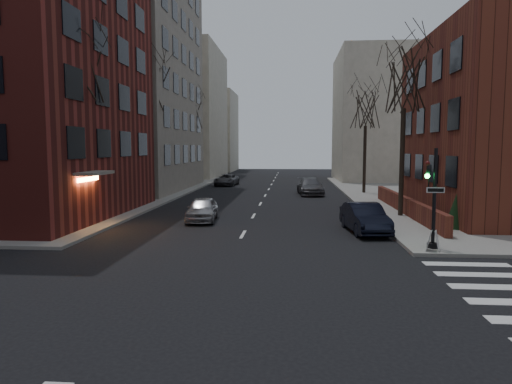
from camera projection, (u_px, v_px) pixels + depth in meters
ground at (184, 337)px, 10.05m from camera, size 160.00×160.00×0.00m
building_left_tan at (91, 45)px, 43.77m from camera, size 18.00×18.00×28.00m
low_wall_right at (405, 205)px, 28.10m from camera, size 0.35×16.00×1.00m
building_distant_la at (171, 114)px, 64.93m from camera, size 14.00×16.00×18.00m
building_distant_ra at (393, 117)px, 57.70m from camera, size 14.00×14.00×16.00m
building_distant_lb at (207, 132)px, 81.84m from camera, size 10.00×12.00×14.00m
traffic_signal at (432, 205)px, 18.16m from camera, size 0.76×0.44×4.00m
tree_left_a at (79, 65)px, 23.82m from camera, size 4.18×4.18×10.26m
tree_left_b at (150, 87)px, 35.68m from camera, size 4.40×4.40×10.80m
tree_left_c at (190, 112)px, 49.66m from camera, size 3.96×3.96×9.72m
tree_right_a at (404, 81)px, 26.44m from camera, size 3.96×3.96×9.72m
tree_right_b at (366, 109)px, 40.37m from camera, size 3.74×3.74×9.18m
streetlamp_near at (143, 147)px, 32.12m from camera, size 0.36×0.36×6.28m
streetlamp_far at (200, 147)px, 51.96m from camera, size 0.36×0.36×6.28m
parked_sedan at (365, 218)px, 22.39m from camera, size 2.07×4.55×1.45m
car_lane_silver at (202, 209)px, 25.94m from camera, size 1.88×4.09×1.36m
car_lane_gray at (310, 186)px, 40.45m from camera, size 2.49×5.23×1.47m
car_lane_far at (227, 180)px, 50.32m from camera, size 2.48×4.72×1.27m
sandwich_board at (433, 241)px, 17.81m from camera, size 0.52×0.60×0.80m
evergreen_shrub at (456, 211)px, 22.69m from camera, size 1.17×1.17×1.76m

